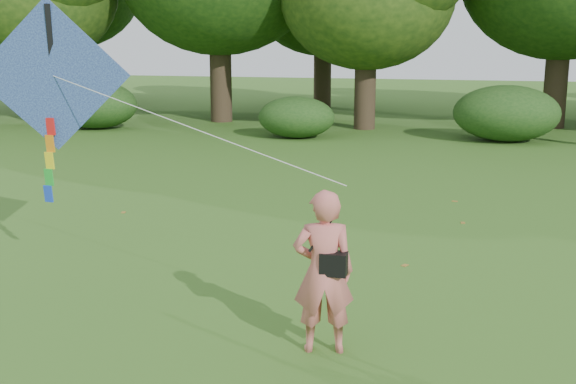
# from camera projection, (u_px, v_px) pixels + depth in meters

# --- Properties ---
(ground) EXTENTS (100.00, 100.00, 0.00)m
(ground) POSITION_uv_depth(u_px,v_px,m) (318.00, 368.00, 7.88)
(ground) COLOR #265114
(ground) RESTS_ON ground
(man_kite_flyer) EXTENTS (0.78, 0.60, 1.90)m
(man_kite_flyer) POSITION_uv_depth(u_px,v_px,m) (323.00, 272.00, 8.12)
(man_kite_flyer) COLOR #CB665F
(man_kite_flyer) RESTS_ON ground
(crossbody_bag) EXTENTS (0.43, 0.20, 0.73)m
(crossbody_bag) POSITION_uv_depth(u_px,v_px,m) (333.00, 263.00, 8.04)
(crossbody_bag) COLOR black
(crossbody_bag) RESTS_ON ground
(flying_kite) EXTENTS (5.76, 2.45, 3.05)m
(flying_kite) POSITION_uv_depth(u_px,v_px,m) (53.00, 79.00, 10.58)
(flying_kite) COLOR #285CB0
(flying_kite) RESTS_ON ground
(shrub_band) EXTENTS (39.15, 3.22, 1.88)m
(shrub_band) POSITION_uv_depth(u_px,v_px,m) (393.00, 114.00, 24.59)
(shrub_band) COLOR #264919
(shrub_band) RESTS_ON ground
(fallen_leaves) EXTENTS (10.65, 14.01, 0.01)m
(fallen_leaves) POSITION_uv_depth(u_px,v_px,m) (463.00, 273.00, 10.97)
(fallen_leaves) COLOR olive
(fallen_leaves) RESTS_ON ground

